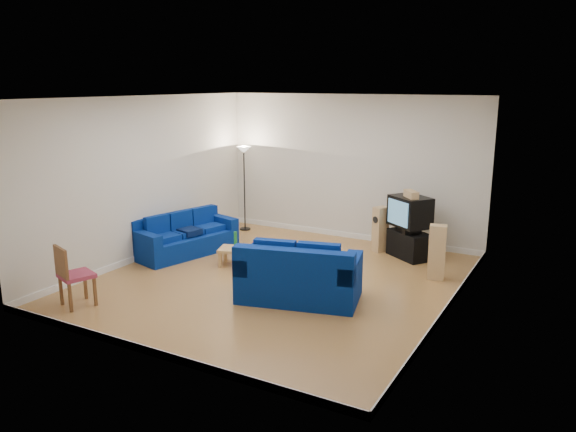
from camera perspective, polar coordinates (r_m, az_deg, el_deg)
The scene contains 16 objects.
room at distance 9.66m, azimuth -1.15°, elevation 2.08°, with size 6.01×6.51×3.21m.
sofa_three_seat at distance 11.76m, azimuth -10.51°, elevation -2.30°, with size 1.42×2.27×0.81m.
sofa_loveseat at distance 9.09m, azimuth 1.07°, elevation -6.40°, with size 2.12×1.50×0.96m.
coffee_table at distance 10.82m, azimuth -4.54°, elevation -3.57°, with size 1.04×0.75×0.34m.
bottle at distance 10.96m, azimuth -5.37°, elevation -2.31°, with size 0.07×0.07×0.28m, color #197233.
tissue_box at distance 10.76m, azimuth -4.80°, elevation -3.13°, with size 0.22×0.12×0.09m, color green.
red_canister at distance 10.70m, azimuth -3.41°, elevation -3.04°, with size 0.11×0.11×0.15m, color red.
remote at distance 10.57m, azimuth -3.40°, elevation -3.62°, with size 0.17×0.05×0.02m, color black.
tv_stand at distance 11.54m, azimuth 12.21°, elevation -2.86°, with size 0.88×0.49×0.54m, color black.
av_receiver at distance 11.42m, azimuth 12.16°, elevation -1.37°, with size 0.42×0.35×0.10m, color black.
television at distance 11.43m, azimuth 12.27°, elevation 0.46°, with size 0.97×0.92×0.61m.
centre_speaker at distance 11.24m, azimuth 12.40°, elevation 2.17°, with size 0.40×0.16×0.14m, color tan.
speaker_left at distance 11.79m, azimuth 9.36°, elevation -1.34°, with size 0.32×0.35×0.95m.
speaker_right at distance 10.35m, azimuth 14.89°, elevation -3.58°, with size 0.34×0.28×0.99m.
floor_lamp at distance 13.18m, azimuth -4.50°, elevation 5.56°, with size 0.34×0.34×2.00m.
dining_chair at distance 9.40m, azimuth -21.15°, elevation -5.41°, with size 0.61×0.61×1.00m.
Camera 1 is at (4.76, -8.19, 3.45)m, focal length 35.00 mm.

